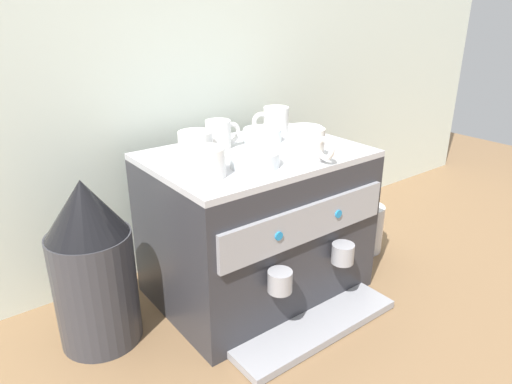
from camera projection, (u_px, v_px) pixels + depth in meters
ground_plane at (256, 287)px, 1.31m from camera, size 4.00×4.00×0.00m
tiled_backsplash_wall at (194, 83)px, 1.33m from camera, size 2.80×0.03×1.07m
espresso_machine at (257, 225)px, 1.24m from camera, size 0.54×0.49×0.40m
ceramic_cup_0 at (311, 144)px, 1.09m from camera, size 0.07×0.11×0.08m
ceramic_cup_1 at (195, 146)px, 1.09m from camera, size 0.08×0.12×0.07m
ceramic_cup_2 at (275, 120)px, 1.33m from camera, size 0.11×0.07×0.07m
ceramic_cup_3 at (207, 162)px, 0.99m from camera, size 0.08×0.11×0.06m
ceramic_cup_4 at (220, 136)px, 1.16m from camera, size 0.10×0.06×0.08m
ceramic_bowl_0 at (262, 135)px, 1.25m from camera, size 0.10×0.10×0.03m
ceramic_bowl_1 at (305, 135)px, 1.24m from camera, size 0.09×0.09×0.04m
ceramic_bowl_2 at (255, 159)px, 1.06m from camera, size 0.11×0.11×0.04m
coffee_grinder at (93, 265)px, 1.04m from camera, size 0.19×0.19×0.40m
milk_pitcher at (366, 228)px, 1.49m from camera, size 0.11×0.11×0.15m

